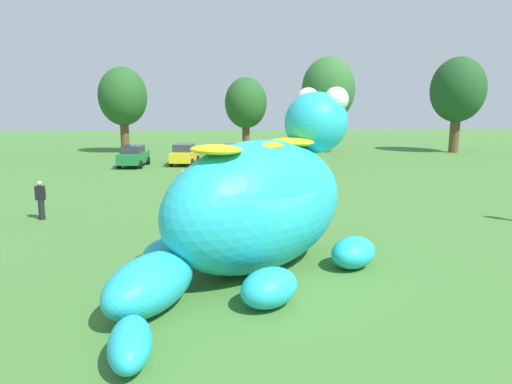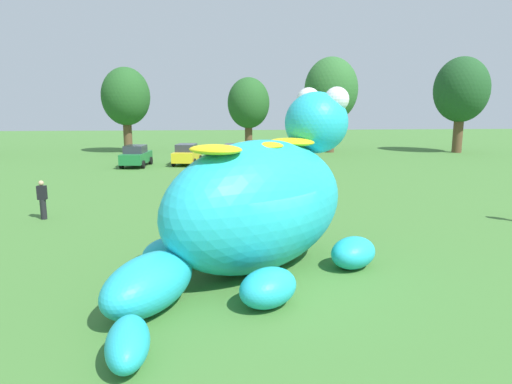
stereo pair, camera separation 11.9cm
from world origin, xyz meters
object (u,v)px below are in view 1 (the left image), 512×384
Objects in this scene: car_green at (133,156)px; spectator_mid_field at (184,187)px; car_yellow at (184,154)px; giant_inflatable_creature at (259,203)px; spectator_by_cars at (41,200)px; car_orange at (232,154)px; car_blue at (278,155)px.

car_green is 2.48× the size of spectator_mid_field.
car_green is 0.98× the size of car_yellow.
giant_inflatable_creature is 11.24m from spectator_by_cars.
giant_inflatable_creature is 2.35× the size of car_green.
spectator_mid_field is at bearing 106.90° from giant_inflatable_creature.
giant_inflatable_creature is at bearing -90.14° from car_orange.
giant_inflatable_creature is 5.82× the size of spectator_by_cars.
car_green is 15.65m from spectator_mid_field.
giant_inflatable_creature reaches higher than car_orange.
car_orange and car_blue have the same top height.
car_green reaches higher than spectator_mid_field.
car_green is at bearing 108.56° from spectator_mid_field.
car_yellow is 7.86m from car_blue.
giant_inflatable_creature is at bearing -81.32° from car_yellow.
giant_inflatable_creature is 25.65m from car_green.
giant_inflatable_creature reaches higher than spectator_by_cars.
car_green is at bearing -175.59° from car_orange.
car_green is 4.12m from car_yellow.
car_blue is 16.38m from spectator_mid_field.
car_orange is at bearing 89.86° from giant_inflatable_creature.
spectator_mid_field is at bearing 24.51° from spectator_by_cars.
spectator_mid_field is 1.00× the size of spectator_by_cars.
car_blue is (3.94, 24.42, -1.16)m from giant_inflatable_creature.
car_green is at bearing -166.73° from car_yellow.
spectator_by_cars is at bearing -93.14° from car_green.
car_orange is (3.93, -0.33, 0.00)m from car_yellow.
car_green and car_orange have the same top height.
spectator_by_cars is at bearing -126.01° from car_blue.
car_blue is at bearing -6.59° from car_yellow.
spectator_by_cars is (-0.96, -17.54, -0.01)m from car_green.
car_blue is 2.44× the size of spectator_by_cars.
car_green reaches higher than spectator_by_cars.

